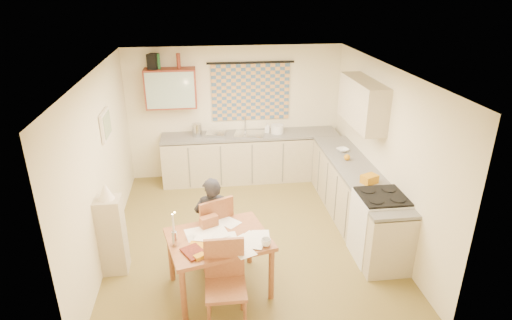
{
  "coord_description": "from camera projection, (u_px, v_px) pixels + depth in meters",
  "views": [
    {
      "loc": [
        -0.58,
        -5.55,
        3.59
      ],
      "look_at": [
        0.14,
        0.2,
        1.13
      ],
      "focal_mm": 30.0,
      "sensor_mm": 36.0,
      "label": 1
    }
  ],
  "objects": [
    {
      "name": "speaker",
      "position": [
        153.0,
        61.0,
        7.39
      ],
      "size": [
        0.22,
        0.24,
        0.26
      ],
      "primitive_type": "cube",
      "rotation": [
        0.0,
        0.0,
        -0.33
      ],
      "color": "black",
      "rests_on": "wall_cabinet"
    },
    {
      "name": "print_canvas",
      "position": [
        107.0,
        125.0,
        6.02
      ],
      "size": [
        0.01,
        0.42,
        0.32
      ],
      "primitive_type": "cube",
      "color": "#BABDA5",
      "rests_on": "wall_left"
    },
    {
      "name": "kettle",
      "position": [
        197.0,
        130.0,
        7.83
      ],
      "size": [
        0.23,
        0.23,
        0.24
      ],
      "primitive_type": "cylinder",
      "rotation": [
        0.0,
        0.0,
        0.32
      ],
      "color": "silver",
      "rests_on": "counter_back"
    },
    {
      "name": "window_blind",
      "position": [
        251.0,
        92.0,
        7.96
      ],
      "size": [
        1.45,
        0.03,
        1.05
      ],
      "primitive_type": "cube",
      "color": "#3D5E82",
      "rests_on": "wall_back"
    },
    {
      "name": "framed_print",
      "position": [
        105.0,
        125.0,
        6.02
      ],
      "size": [
        0.04,
        0.5,
        0.4
      ],
      "primitive_type": "cube",
      "color": "#F3E4CF",
      "rests_on": "wall_left"
    },
    {
      "name": "bottle_brown",
      "position": [
        178.0,
        61.0,
        7.44
      ],
      "size": [
        0.09,
        0.09,
        0.26
      ],
      "primitive_type": "cylinder",
      "rotation": [
        0.0,
        0.0,
        -0.31
      ],
      "color": "maroon",
      "rests_on": "wall_cabinet"
    },
    {
      "name": "wall_front",
      "position": [
        274.0,
        251.0,
        3.99
      ],
      "size": [
        4.0,
        0.02,
        2.5
      ],
      "primitive_type": "cube",
      "color": "#F6E9C0",
      "rests_on": "floor"
    },
    {
      "name": "candle_holder",
      "position": [
        175.0,
        239.0,
        4.91
      ],
      "size": [
        0.08,
        0.08,
        0.18
      ],
      "primitive_type": "cylinder",
      "rotation": [
        0.0,
        0.0,
        0.48
      ],
      "color": "silver",
      "rests_on": "dining_table"
    },
    {
      "name": "mug",
      "position": [
        266.0,
        242.0,
        4.92
      ],
      "size": [
        0.14,
        0.14,
        0.09
      ],
      "primitive_type": "imported",
      "rotation": [
        0.0,
        0.0,
        -0.09
      ],
      "color": "white",
      "rests_on": "dining_table"
    },
    {
      "name": "mixing_bowl",
      "position": [
        277.0,
        129.0,
        8.02
      ],
      "size": [
        0.25,
        0.25,
        0.16
      ],
      "primitive_type": "cylinder",
      "rotation": [
        0.0,
        0.0,
        0.05
      ],
      "color": "white",
      "rests_on": "counter_back"
    },
    {
      "name": "floor",
      "position": [
        248.0,
        234.0,
        6.55
      ],
      "size": [
        4.0,
        4.5,
        0.02
      ],
      "primitive_type": "cube",
      "color": "brown",
      "rests_on": "ground"
    },
    {
      "name": "candle_flame",
      "position": [
        175.0,
        212.0,
        4.82
      ],
      "size": [
        0.02,
        0.02,
        0.02
      ],
      "primitive_type": "sphere",
      "color": "#FFCC66",
      "rests_on": "dining_table"
    },
    {
      "name": "orange_bag",
      "position": [
        369.0,
        179.0,
        6.05
      ],
      "size": [
        0.27,
        0.24,
        0.12
      ],
      "primitive_type": "cube",
      "rotation": [
        0.0,
        0.0,
        0.42
      ],
      "color": "#C27D0E",
      "rests_on": "counter_right"
    },
    {
      "name": "curtain_rod",
      "position": [
        251.0,
        63.0,
        7.73
      ],
      "size": [
        1.6,
        0.04,
        0.04
      ],
      "primitive_type": "cylinder",
      "rotation": [
        0.0,
        1.57,
        0.0
      ],
      "color": "black",
      "rests_on": "wall_back"
    },
    {
      "name": "bowl",
      "position": [
        343.0,
        150.0,
        7.19
      ],
      "size": [
        0.3,
        0.3,
        0.05
      ],
      "primitive_type": "imported",
      "rotation": [
        0.0,
        0.0,
        0.29
      ],
      "color": "white",
      "rests_on": "counter_right"
    },
    {
      "name": "stove",
      "position": [
        378.0,
        227.0,
        5.82
      ],
      "size": [
        0.63,
        0.63,
        0.97
      ],
      "color": "white",
      "rests_on": "floor"
    },
    {
      "name": "ceiling",
      "position": [
        247.0,
        69.0,
        5.56
      ],
      "size": [
        4.0,
        4.5,
        0.02
      ],
      "primitive_type": "cube",
      "color": "white",
      "rests_on": "floor"
    },
    {
      "name": "person",
      "position": [
        213.0,
        222.0,
        5.64
      ],
      "size": [
        0.49,
        0.34,
        1.28
      ],
      "primitive_type": "imported",
      "rotation": [
        0.0,
        0.0,
        3.18
      ],
      "color": "black",
      "rests_on": "floor"
    },
    {
      "name": "papers",
      "position": [
        227.0,
        236.0,
        5.09
      ],
      "size": [
        1.04,
        1.02,
        0.03
      ],
      "rotation": [
        0.0,
        0.0,
        0.23
      ],
      "color": "white",
      "rests_on": "dining_table"
    },
    {
      "name": "soap_bottle",
      "position": [
        267.0,
        128.0,
        8.04
      ],
      "size": [
        0.15,
        0.15,
        0.19
      ],
      "primitive_type": "imported",
      "rotation": [
        0.0,
        0.0,
        -0.41
      ],
      "color": "white",
      "rests_on": "counter_back"
    },
    {
      "name": "counter_back",
      "position": [
        250.0,
        157.0,
        8.18
      ],
      "size": [
        3.3,
        0.62,
        0.92
      ],
      "color": "tan",
      "rests_on": "floor"
    },
    {
      "name": "lampshade",
      "position": [
        105.0,
        191.0,
        5.27
      ],
      "size": [
        0.2,
        0.2,
        0.22
      ],
      "primitive_type": "cone",
      "color": "#F3E4CF",
      "rests_on": "shelf_stand"
    },
    {
      "name": "wall_back",
      "position": [
        235.0,
        113.0,
        8.12
      ],
      "size": [
        4.0,
        0.02,
        2.5
      ],
      "primitive_type": "cube",
      "color": "#F6E9C0",
      "rests_on": "floor"
    },
    {
      "name": "shelf_stand",
      "position": [
        112.0,
        236.0,
        5.52
      ],
      "size": [
        0.32,
        0.3,
        1.07
      ],
      "primitive_type": "cube",
      "color": "tan",
      "rests_on": "floor"
    },
    {
      "name": "fruit_orange",
      "position": [
        347.0,
        157.0,
        6.82
      ],
      "size": [
        0.1,
        0.1,
        0.1
      ],
      "primitive_type": "sphere",
      "color": "#C27D0E",
      "rests_on": "counter_right"
    },
    {
      "name": "wall_cabinet",
      "position": [
        171.0,
        88.0,
        7.61
      ],
      "size": [
        0.9,
        0.34,
        0.7
      ],
      "primitive_type": "cube",
      "color": "maroon",
      "rests_on": "wall_back"
    },
    {
      "name": "dish_rack",
      "position": [
        216.0,
        134.0,
        7.91
      ],
      "size": [
        0.39,
        0.35,
        0.06
      ],
      "primitive_type": "cube",
      "rotation": [
        0.0,
        0.0,
        -0.17
      ],
      "color": "silver",
      "rests_on": "counter_back"
    },
    {
      "name": "chair_near",
      "position": [
        226.0,
        300.0,
        4.74
      ],
      "size": [
        0.45,
        0.45,
        0.99
      ],
      "rotation": [
        0.0,
        0.0,
        -0.01
      ],
      "color": "brown",
      "rests_on": "floor"
    },
    {
      "name": "upper_cabinet_right",
      "position": [
        362.0,
        103.0,
        6.53
      ],
      "size": [
        0.34,
        1.3,
        0.7
      ],
      "primitive_type": "cube",
      "color": "tan",
      "rests_on": "wall_right"
    },
    {
      "name": "eyeglasses",
      "position": [
        241.0,
        247.0,
        4.9
      ],
      "size": [
        0.13,
        0.05,
        0.02
      ],
      "primitive_type": "cube",
      "rotation": [
        0.0,
        0.0,
        0.08
      ],
      "color": "black",
      "rests_on": "dining_table"
    },
    {
      "name": "candle",
      "position": [
        173.0,
        223.0,
        4.85
      ],
      "size": [
        0.03,
        0.03,
        0.22
      ],
      "primitive_type": "cylinder",
      "rotation": [
        0.0,
        0.0,
        0.33
      ],
      "color": "white",
      "rests_on": "dining_table"
    },
    {
      "name": "magazine",
      "position": [
        185.0,
        256.0,
        4.74
      ],
      "size": [
        0.45,
        0.46,
        0.03
      ],
      "primitive_type": "imported",
      "rotation": [
        0.0,
        0.0,
        0.51
      ],
      "color": "maroon",
      "rests_on": "dining_table"
    },
    {
      "name": "wall_right",
      "position": [
        383.0,
        152.0,
        6.29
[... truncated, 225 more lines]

